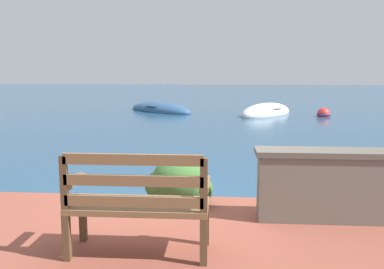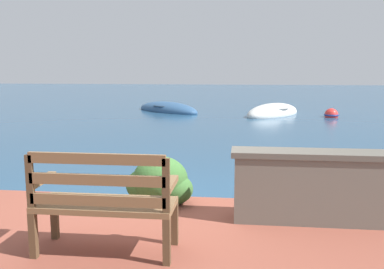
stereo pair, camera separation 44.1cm
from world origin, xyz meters
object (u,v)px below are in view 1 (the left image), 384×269
park_bench (137,201)px  rowboat_mid (160,110)px  mooring_buoy (324,114)px  rowboat_nearest (266,113)px

park_bench → rowboat_mid: size_ratio=0.37×
rowboat_mid → mooring_buoy: 6.49m
mooring_buoy → park_bench: bearing=-109.2°
park_bench → rowboat_nearest: 13.39m
mooring_buoy → rowboat_mid: bearing=168.1°
park_bench → rowboat_nearest: park_bench is taller
rowboat_mid → park_bench: bearing=137.5°
park_bench → rowboat_nearest: bearing=82.6°
rowboat_nearest → mooring_buoy: (2.09, -0.45, 0.02)m
park_bench → mooring_buoy: park_bench is taller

